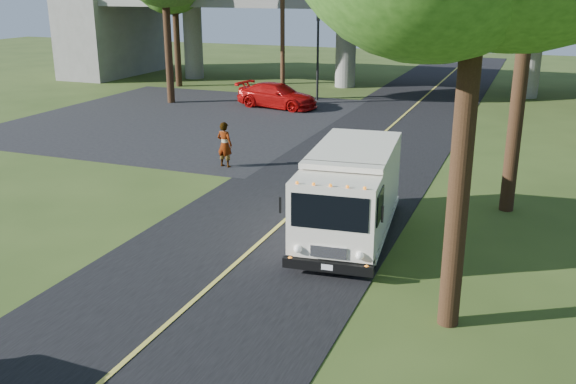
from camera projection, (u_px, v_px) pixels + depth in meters
The scene contains 10 objects.
ground at pixel (197, 299), 14.65m from camera, with size 120.00×120.00×0.00m, color #314418.
road at pixel (330, 180), 23.50m from camera, with size 7.00×90.00×0.02m, color black.
parking_lot at pixel (181, 118), 34.40m from camera, with size 16.00×18.00×0.01m, color black.
lane_line at pixel (330, 180), 23.49m from camera, with size 0.12×90.00×0.01m, color gold.
overpass at pixel (436, 22), 41.58m from camera, with size 54.00×10.00×7.30m.
traffic_signal at pixel (318, 48), 38.77m from camera, with size 0.18×0.22×5.20m.
utility_pole at pixel (283, 25), 37.09m from camera, with size 1.60×0.26×9.00m.
step_van at pixel (350, 191), 17.88m from camera, with size 2.81×6.19×2.52m.
red_sedan at pixel (277, 96), 37.21m from camera, with size 1.98×4.87×1.41m, color #AC0B0A.
pedestrian at pixel (225, 145), 24.99m from camera, with size 0.66×0.43×1.80m, color gray.
Camera 1 is at (6.76, -11.50, 6.85)m, focal length 40.00 mm.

